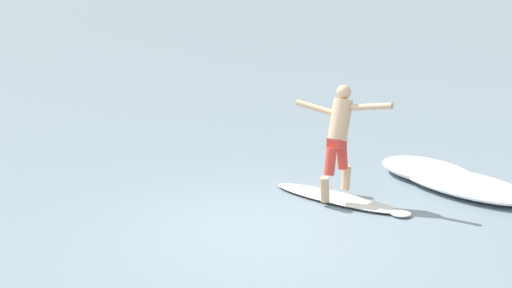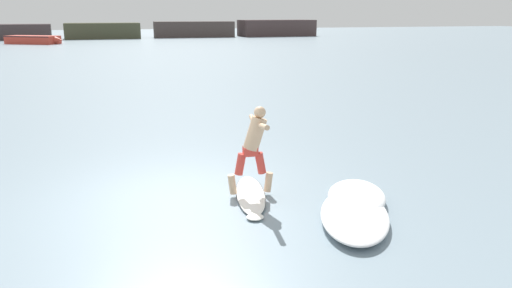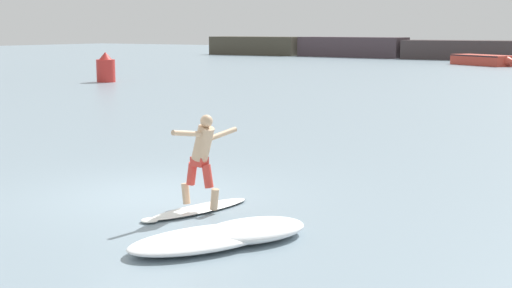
{
  "view_description": "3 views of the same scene",
  "coord_description": "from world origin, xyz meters",
  "px_view_note": "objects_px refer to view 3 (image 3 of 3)",
  "views": [
    {
      "loc": [
        -7.93,
        -3.88,
        3.32
      ],
      "look_at": [
        1.06,
        0.68,
        0.8
      ],
      "focal_mm": 50.0,
      "sensor_mm": 36.0,
      "label": 1
    },
    {
      "loc": [
        -1.07,
        -8.74,
        3.28
      ],
      "look_at": [
        1.89,
        0.72,
        0.67
      ],
      "focal_mm": 35.0,
      "sensor_mm": 36.0,
      "label": 2
    },
    {
      "loc": [
        8.63,
        -9.97,
        3.1
      ],
      "look_at": [
        1.98,
        0.47,
        1.09
      ],
      "focal_mm": 50.0,
      "sensor_mm": 36.0,
      "label": 3
    }
  ],
  "objects_px": {
    "surfer": "(202,153)",
    "channel_marker_buoy": "(106,69)",
    "surfboard": "(198,209)",
    "fishing_boat_near_jetty": "(484,60)"
  },
  "relations": [
    {
      "from": "surfboard",
      "to": "fishing_boat_near_jetty",
      "type": "xyz_separation_m",
      "value": [
        -9.05,
        52.21,
        0.43
      ]
    },
    {
      "from": "surfer",
      "to": "fishing_boat_near_jetty",
      "type": "xyz_separation_m",
      "value": [
        -9.13,
        52.18,
        -0.54
      ]
    },
    {
      "from": "surfer",
      "to": "channel_marker_buoy",
      "type": "bearing_deg",
      "value": 137.24
    },
    {
      "from": "surfer",
      "to": "fishing_boat_near_jetty",
      "type": "relative_size",
      "value": 0.25
    },
    {
      "from": "fishing_boat_near_jetty",
      "to": "channel_marker_buoy",
      "type": "relative_size",
      "value": 3.65
    },
    {
      "from": "surfer",
      "to": "channel_marker_buoy",
      "type": "height_order",
      "value": "channel_marker_buoy"
    },
    {
      "from": "surfer",
      "to": "channel_marker_buoy",
      "type": "relative_size",
      "value": 0.92
    },
    {
      "from": "fishing_boat_near_jetty",
      "to": "channel_marker_buoy",
      "type": "distance_m",
      "value": 34.03
    },
    {
      "from": "fishing_boat_near_jetty",
      "to": "surfer",
      "type": "bearing_deg",
      "value": -80.07
    },
    {
      "from": "surfboard",
      "to": "fishing_boat_near_jetty",
      "type": "distance_m",
      "value": 52.99
    }
  ]
}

